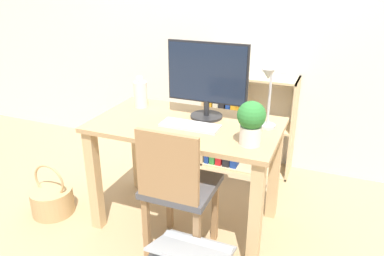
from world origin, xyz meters
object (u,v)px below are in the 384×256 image
Objects in this scene: desk_lamp at (268,93)px; vase at (141,93)px; basket at (52,200)px; chair at (177,187)px; potted_plant at (251,121)px; bookshelf at (232,124)px; keyboard at (190,126)px; monitor at (207,77)px.

vase is at bearing 173.54° from desk_lamp.
vase is 0.58× the size of basket.
chair is at bearing -3.31° from basket.
potted_plant reaches higher than vase.
potted_plant is 0.29× the size of chair.
basket is (-1.44, -0.34, -0.88)m from desk_lamp.
potted_plant reaches higher than bookshelf.
vase is 1.01m from basket.
bookshelf is at bearing 90.53° from chair.
keyboard is 0.52m from vase.
chair is at bearing -88.21° from bookshelf.
potted_plant is at bearing 23.71° from chair.
vase is at bearing 177.50° from monitor.
monitor is 1.36× the size of basket.
vase is at bearing 133.82° from chair.
basket is at bearing 175.43° from chair.
potted_plant reaches higher than chair.
chair is (0.04, -0.28, -0.27)m from keyboard.
basket is (-1.03, -0.42, -0.92)m from monitor.
chair is at bearing -82.88° from keyboard.
keyboard reaches higher than basket.
monitor is 1.45× the size of keyboard.
monitor is at bearing 140.24° from potted_plant.
potted_plant reaches higher than basket.
keyboard is (-0.04, -0.20, -0.27)m from monitor.
monitor is 0.61× the size of chair.
vase reaches higher than basket.
potted_plant is 1.61m from basket.
vase is 0.26× the size of chair.
keyboard is at bearing 164.76° from potted_plant.
monitor reaches higher than basket.
keyboard is 1.63× the size of vase.
basket is (-1.03, 0.06, -0.38)m from chair.
desk_lamp reaches higher than keyboard.
chair reaches higher than keyboard.
chair is at bearing -135.88° from desk_lamp.
desk_lamp is 0.25m from potted_plant.
keyboard is 0.43× the size of bookshelf.
basket is at bearing -166.83° from desk_lamp.
monitor is 2.35× the size of vase.
monitor reaches higher than desk_lamp.
monitor is at bearing 79.23° from keyboard.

